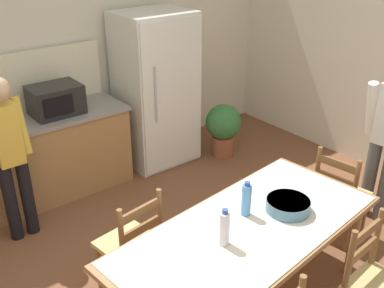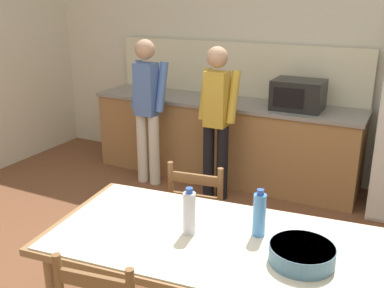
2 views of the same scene
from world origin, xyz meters
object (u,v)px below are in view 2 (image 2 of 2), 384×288
microwave (298,95)px  serving_bowl (302,253)px  dining_table (234,254)px  person_at_sink (147,105)px  person_at_counter (217,116)px  chair_side_far_left (201,218)px  bottle_off_centre (259,214)px  bottle_near_centre (189,212)px

microwave → serving_bowl: (0.67, -2.51, -0.23)m
dining_table → serving_bowl: size_ratio=6.68×
person_at_sink → person_at_counter: size_ratio=1.02×
dining_table → microwave: bearing=97.1°
chair_side_far_left → person_at_counter: bearing=-78.7°
bottle_off_centre → person_at_counter: (-1.07, 1.83, -0.02)m
dining_table → chair_side_far_left: bearing=127.5°
bottle_off_centre → person_at_counter: person_at_counter is taller
person_at_sink → bottle_off_centre: bearing=-134.5°
chair_side_far_left → person_at_sink: (-1.26, 1.28, 0.44)m
chair_side_far_left → bottle_off_centre: bearing=129.6°
person_at_sink → person_at_counter: person_at_sink is taller
microwave → chair_side_far_left: bearing=-97.3°
microwave → person_at_counter: 0.86m
bottle_off_centre → person_at_counter: 2.12m
microwave → bottle_off_centre: size_ratio=1.85×
person_at_counter → dining_table: bearing=-153.5°
chair_side_far_left → person_at_sink: size_ratio=0.58×
serving_bowl → person_at_sink: 2.95m
microwave → chair_side_far_left: size_ratio=0.55×
serving_bowl → dining_table: bearing=175.2°
dining_table → person_at_counter: 2.19m
serving_bowl → person_at_sink: bearing=137.1°
microwave → bottle_near_centre: bearing=-88.7°
bottle_near_centre → bottle_off_centre: 0.38m
microwave → person_at_sink: bearing=-161.4°
bottle_near_centre → person_at_counter: person_at_counter is taller
microwave → serving_bowl: bearing=-74.9°
bottle_near_centre → chair_side_far_left: 0.90m
bottle_near_centre → serving_bowl: bearing=-0.4°
serving_bowl → person_at_counter: (-1.34, 1.99, 0.05)m
microwave → dining_table: 2.52m
bottle_near_centre → bottle_off_centre: size_ratio=1.00×
bottle_near_centre → serving_bowl: (0.62, -0.00, -0.07)m
dining_table → bottle_off_centre: size_ratio=7.92×
bottle_off_centre → bottle_near_centre: bearing=-156.2°
microwave → dining_table: bearing=-82.9°
microwave → bottle_near_centre: microwave is taller
bottle_off_centre → chair_side_far_left: bearing=137.5°
bottle_near_centre → person_at_counter: bearing=110.0°
serving_bowl → person_at_counter: bearing=124.0°
person_at_sink → person_at_counter: bearing=-91.4°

